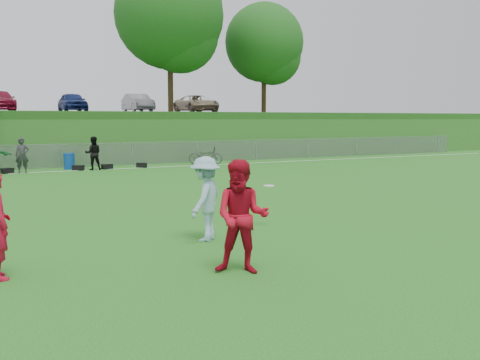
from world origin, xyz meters
TOP-DOWN VIEW (x-y plane):
  - ground at (0.00, 0.00)m, footprint 120.00×120.00m
  - sideline_far at (0.00, 18.00)m, footprint 60.00×0.10m
  - fence at (0.00, 20.00)m, footprint 58.00×0.06m
  - berm at (0.00, 31.00)m, footprint 120.00×18.00m
  - parking_lot at (0.00, 33.00)m, footprint 120.00×12.00m
  - tree_green_near at (8.16, 24.42)m, footprint 7.14×7.14m
  - tree_green_far at (16.16, 25.92)m, footprint 5.88×5.88m
  - car_row at (-1.17, 32.00)m, footprint 32.04×5.18m
  - spectator_row at (-2.73, 18.00)m, footprint 8.00×0.98m
  - gear_bags at (1.04, 18.10)m, footprint 7.19×0.55m
  - player_red_center at (-0.34, -1.62)m, footprint 1.18×1.13m
  - player_blue at (0.09, 0.88)m, footprint 1.30×1.30m
  - frisbee at (2.05, 1.53)m, footprint 0.26×0.26m
  - recycling_bin at (0.40, 19.00)m, footprint 0.70×0.70m
  - bicycle at (7.85, 18.48)m, footprint 2.00×1.51m

SIDE VIEW (x-z plane):
  - ground at x=0.00m, z-range 0.00..0.00m
  - sideline_far at x=0.00m, z-range 0.00..0.01m
  - gear_bags at x=1.04m, z-range 0.00..0.26m
  - recycling_bin at x=0.40m, z-range 0.00..0.83m
  - bicycle at x=7.85m, z-range 0.00..1.01m
  - fence at x=0.00m, z-range 0.00..1.30m
  - spectator_row at x=-2.73m, z-range 0.00..1.69m
  - player_blue at x=0.09m, z-range 0.00..1.80m
  - player_red_center at x=-0.34m, z-range 0.00..1.92m
  - frisbee at x=2.05m, z-range 0.98..1.01m
  - berm at x=0.00m, z-range 0.00..3.00m
  - parking_lot at x=0.00m, z-range 3.00..3.10m
  - car_row at x=-1.17m, z-range 3.10..4.54m
  - tree_green_far at x=16.16m, z-range 3.87..12.06m
  - tree_green_near at x=8.16m, z-range 4.06..14.00m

